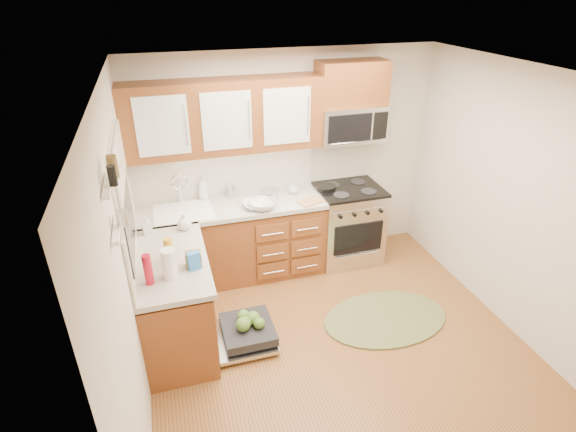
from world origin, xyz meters
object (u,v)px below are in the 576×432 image
object	(u,v)px
microwave	(350,123)
dishwasher	(244,334)
paper_towel_roll	(169,264)
skillet	(326,187)
bowl_a	(256,205)
bowl_b	(263,205)
upper_cabinets	(224,117)
range	(347,224)
cutting_board	(311,202)
rug	(385,318)
cup	(293,189)
stock_pot	(270,194)
sink	(185,222)

from	to	relation	value
microwave	dishwasher	world-z (taller)	microwave
paper_towel_roll	skillet	bearing A→B (deg)	34.03
bowl_a	bowl_b	world-z (taller)	bowl_b
upper_cabinets	bowl_a	bearing A→B (deg)	-49.09
dishwasher	range	bearing A→B (deg)	36.27
range	bowl_b	size ratio (longest dim) A/B	3.26
microwave	cutting_board	bearing A→B (deg)	-151.51
rug	dishwasher	bearing A→B (deg)	176.22
upper_cabinets	range	size ratio (longest dim) A/B	2.16
cutting_board	bowl_b	world-z (taller)	bowl_b
cutting_board	paper_towel_roll	size ratio (longest dim) A/B	0.99
bowl_a	bowl_b	size ratio (longest dim) A/B	0.93
cutting_board	range	bearing A→B (deg)	18.02
cup	cutting_board	bearing A→B (deg)	-68.83
dishwasher	bowl_a	size ratio (longest dim) A/B	2.58
dishwasher	skillet	world-z (taller)	skillet
dishwasher	stock_pot	distance (m)	1.58
rug	paper_towel_roll	size ratio (longest dim) A/B	4.99
microwave	skillet	world-z (taller)	microwave
cup	sink	bearing A→B (deg)	-174.55
range	upper_cabinets	bearing A→B (deg)	174.11
upper_cabinets	bowl_b	world-z (taller)	upper_cabinets
rug	cutting_board	bearing A→B (deg)	114.62
microwave	bowl_a	world-z (taller)	microwave
bowl_b	stock_pot	bearing A→B (deg)	57.48
paper_towel_roll	bowl_a	size ratio (longest dim) A/B	0.97
microwave	stock_pot	xyz separation A→B (m)	(-0.96, -0.08, -0.72)
microwave	cutting_board	size ratio (longest dim) A/B	2.90
paper_towel_roll	cup	bearing A→B (deg)	41.56
microwave	sink	size ratio (longest dim) A/B	1.23
skillet	stock_pot	xyz separation A→B (m)	(-0.68, -0.02, 0.01)
range	skillet	xyz separation A→B (m)	(-0.28, 0.06, 0.50)
sink	dishwasher	xyz separation A→B (m)	(0.39, -1.12, -0.70)
upper_cabinets	skillet	xyz separation A→B (m)	(1.12, -0.08, -0.90)
bowl_a	cutting_board	bearing A→B (deg)	-4.56
skillet	bowl_b	size ratio (longest dim) A/B	0.79
dishwasher	skillet	xyz separation A→B (m)	(1.26, 1.19, 0.87)
dishwasher	paper_towel_roll	bearing A→B (deg)	-174.19
sink	stock_pot	bearing A→B (deg)	2.92
range	cup	size ratio (longest dim) A/B	7.86
dishwasher	cup	world-z (taller)	cup
sink	skillet	distance (m)	1.66
stock_pot	cutting_board	size ratio (longest dim) A/B	0.75
microwave	sink	distance (m)	2.13
dishwasher	cutting_board	xyz separation A→B (m)	(0.99, 0.95, 0.83)
stock_pot	bowl_b	distance (m)	0.26
upper_cabinets	cup	distance (m)	1.17
sink	cup	xyz separation A→B (m)	(1.27, 0.12, 0.17)
bowl_a	microwave	bearing A→B (deg)	12.12
paper_towel_roll	cup	xyz separation A→B (m)	(1.47, 1.30, -0.08)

